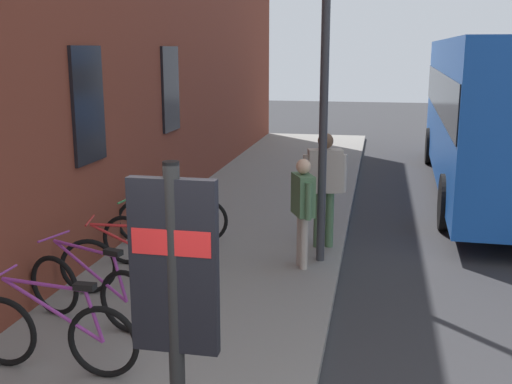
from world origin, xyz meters
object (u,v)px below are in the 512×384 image
(bicycle_beside_lamp, at_px, (131,263))
(pedestrian_by_facade, at_px, (325,178))
(bicycle_leaning_wall, at_px, (53,334))
(pedestrian_near_bus, at_px, (303,202))
(city_bus, at_px, (498,106))
(bicycle_under_window, at_px, (90,291))
(bicycle_nearest_sign, at_px, (159,241))
(transit_info_sign, at_px, (175,290))
(street_lamp, at_px, (325,59))
(bicycle_by_door, at_px, (173,219))

(bicycle_beside_lamp, bearing_deg, pedestrian_by_facade, -43.03)
(bicycle_leaning_wall, height_order, pedestrian_near_bus, pedestrian_near_bus)
(city_bus, bearing_deg, bicycle_under_window, 146.30)
(bicycle_leaning_wall, xyz_separation_m, pedestrian_by_facade, (4.41, -2.18, 0.71))
(pedestrian_near_bus, bearing_deg, bicycle_leaning_wall, 150.01)
(bicycle_leaning_wall, bearing_deg, pedestrian_near_bus, -29.99)
(bicycle_under_window, xyz_separation_m, bicycle_nearest_sign, (1.91, -0.13, 0.00))
(pedestrian_near_bus, bearing_deg, bicycle_beside_lamp, 124.49)
(city_bus, bearing_deg, transit_info_sign, 161.53)
(bicycle_under_window, height_order, city_bus, city_bus)
(bicycle_beside_lamp, height_order, city_bus, city_bus)
(pedestrian_by_facade, relative_size, street_lamp, 0.37)
(bicycle_nearest_sign, relative_size, pedestrian_by_facade, 0.98)
(city_bus, relative_size, pedestrian_near_bus, 6.77)
(bicycle_beside_lamp, relative_size, transit_info_sign, 0.72)
(pedestrian_near_bus, bearing_deg, transit_info_sign, 177.85)
(bicycle_leaning_wall, distance_m, pedestrian_by_facade, 4.97)
(transit_info_sign, xyz_separation_m, pedestrian_near_bus, (5.01, -0.19, -0.65))
(bicycle_beside_lamp, distance_m, pedestrian_near_bus, 2.50)
(bicycle_beside_lamp, xyz_separation_m, pedestrian_near_bus, (1.38, -2.00, 0.56))
(bicycle_nearest_sign, height_order, pedestrian_by_facade, pedestrian_by_facade)
(transit_info_sign, bearing_deg, city_bus, -18.47)
(pedestrian_by_facade, distance_m, pedestrian_near_bus, 1.03)
(bicycle_beside_lamp, relative_size, pedestrian_by_facade, 0.96)
(pedestrian_by_facade, height_order, street_lamp, street_lamp)
(transit_info_sign, height_order, pedestrian_by_facade, transit_info_sign)
(transit_info_sign, bearing_deg, street_lamp, -4.46)
(city_bus, bearing_deg, pedestrian_by_facade, 147.06)
(bicycle_by_door, height_order, pedestrian_by_facade, pedestrian_by_facade)
(bicycle_beside_lamp, height_order, bicycle_nearest_sign, same)
(street_lamp, bearing_deg, transit_info_sign, 175.54)
(transit_info_sign, distance_m, pedestrian_near_bus, 5.05)
(bicycle_under_window, bearing_deg, bicycle_by_door, 0.93)
(bicycle_by_door, bearing_deg, bicycle_leaning_wall, -177.39)
(bicycle_under_window, xyz_separation_m, street_lamp, (2.67, -2.34, 2.51))
(pedestrian_by_facade, bearing_deg, bicycle_by_door, 96.58)
(bicycle_nearest_sign, xyz_separation_m, street_lamp, (0.76, -2.21, 2.51))
(bicycle_under_window, height_order, bicycle_by_door, same)
(bicycle_under_window, height_order, transit_info_sign, transit_info_sign)
(bicycle_beside_lamp, bearing_deg, bicycle_nearest_sign, -1.67)
(bicycle_leaning_wall, relative_size, pedestrian_near_bus, 1.13)
(city_bus, distance_m, pedestrian_by_facade, 6.14)
(street_lamp, bearing_deg, bicycle_beside_lamp, 127.48)
(bicycle_leaning_wall, height_order, bicycle_nearest_sign, same)
(bicycle_under_window, relative_size, transit_info_sign, 0.72)
(transit_info_sign, relative_size, city_bus, 0.23)
(bicycle_leaning_wall, bearing_deg, transit_info_sign, -131.85)
(transit_info_sign, bearing_deg, bicycle_nearest_sign, 21.33)
(bicycle_beside_lamp, bearing_deg, street_lamp, -52.52)
(bicycle_beside_lamp, distance_m, bicycle_nearest_sign, 0.95)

